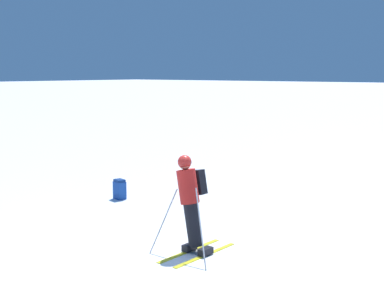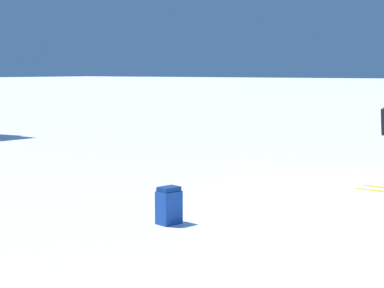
% 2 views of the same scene
% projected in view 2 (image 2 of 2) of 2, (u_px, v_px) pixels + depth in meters
% --- Properties ---
extents(spare_backpack, '(0.34, 0.28, 0.50)m').
position_uv_depth(spare_backpack, '(169.00, 206.00, 8.47)').
color(spare_backpack, '#194293').
rests_on(spare_backpack, ground).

